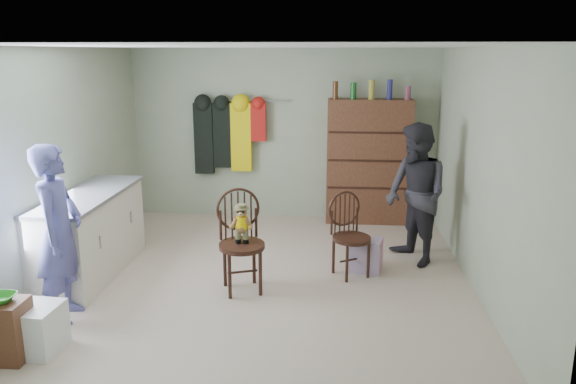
# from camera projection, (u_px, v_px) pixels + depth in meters

# --- Properties ---
(ground_plane) EXTENTS (5.00, 5.00, 0.00)m
(ground_plane) POSITION_uv_depth(u_px,v_px,m) (264.00, 279.00, 6.22)
(ground_plane) COLOR beige
(ground_plane) RESTS_ON ground
(room_walls) EXTENTS (5.00, 5.00, 5.00)m
(room_walls) POSITION_uv_depth(u_px,v_px,m) (268.00, 131.00, 6.35)
(room_walls) COLOR #ABB597
(room_walls) RESTS_ON ground
(counter) EXTENTS (0.64, 1.86, 0.94)m
(counter) POSITION_uv_depth(u_px,v_px,m) (90.00, 234.00, 6.26)
(counter) COLOR silver
(counter) RESTS_ON ground
(stool) EXTENTS (0.36, 0.31, 0.51)m
(stool) POSITION_uv_depth(u_px,v_px,m) (5.00, 330.00, 4.54)
(stool) COLOR brown
(stool) RESTS_ON ground
(bowl) EXTENTS (0.23, 0.23, 0.06)m
(bowl) POSITION_uv_depth(u_px,v_px,m) (1.00, 298.00, 4.47)
(bowl) COLOR green
(bowl) RESTS_ON stool
(plastic_tub) EXTENTS (0.45, 0.43, 0.40)m
(plastic_tub) POSITION_uv_depth(u_px,v_px,m) (34.00, 329.00, 4.69)
(plastic_tub) COLOR white
(plastic_tub) RESTS_ON ground
(chair_front) EXTENTS (0.61, 0.61, 1.07)m
(chair_front) POSITION_uv_depth(u_px,v_px,m) (241.00, 234.00, 5.82)
(chair_front) COLOR #391D14
(chair_front) RESTS_ON ground
(chair_far) EXTENTS (0.57, 0.57, 0.94)m
(chair_far) POSITION_uv_depth(u_px,v_px,m) (349.00, 231.00, 6.24)
(chair_far) COLOR #391D14
(chair_far) RESTS_ON ground
(striped_bag) EXTENTS (0.42, 0.36, 0.38)m
(striped_bag) POSITION_uv_depth(u_px,v_px,m) (365.00, 255.00, 6.41)
(striped_bag) COLOR pink
(striped_bag) RESTS_ON ground
(person_left) EXTENTS (0.46, 0.65, 1.66)m
(person_left) POSITION_uv_depth(u_px,v_px,m) (59.00, 234.00, 5.13)
(person_left) COLOR #54559B
(person_left) RESTS_ON ground
(person_right) EXTENTS (0.93, 1.01, 1.66)m
(person_right) POSITION_uv_depth(u_px,v_px,m) (416.00, 195.00, 6.53)
(person_right) COLOR #2D2B33
(person_right) RESTS_ON ground
(dresser) EXTENTS (1.20, 0.39, 2.08)m
(dresser) POSITION_uv_depth(u_px,v_px,m) (368.00, 161.00, 8.12)
(dresser) COLOR brown
(dresser) RESTS_ON ground
(coat_rack) EXTENTS (1.42, 0.12, 1.09)m
(coat_rack) POSITION_uv_depth(u_px,v_px,m) (227.00, 135.00, 8.28)
(coat_rack) COLOR #99999E
(coat_rack) RESTS_ON ground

